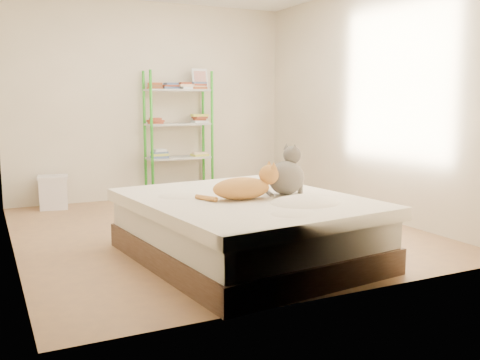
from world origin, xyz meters
TOP-DOWN VIEW (x-y plane):
  - room at (0.00, 0.00)m, footprint 3.81×4.21m
  - bed at (-0.17, -1.05)m, footprint 1.87×2.23m
  - orange_cat at (-0.24, -1.13)m, footprint 0.59×0.36m
  - grey_cat at (0.20, -1.09)m, footprint 0.44×0.40m
  - shelf_unit at (0.31, 1.88)m, footprint 0.88×0.36m
  - cardboard_box at (0.48, 0.98)m, footprint 0.55×0.55m
  - white_bin at (-1.34, 1.85)m, footprint 0.39×0.36m

SIDE VIEW (x-z plane):
  - cardboard_box at x=0.48m, z-range -0.02..0.35m
  - white_bin at x=-1.34m, z-range 0.00..0.41m
  - bed at x=-0.17m, z-range 0.00..0.52m
  - orange_cat at x=-0.24m, z-range 0.52..0.75m
  - grey_cat at x=0.20m, z-range 0.52..0.94m
  - shelf_unit at x=0.31m, z-range 0.01..1.75m
  - room at x=0.00m, z-range 0.00..2.61m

